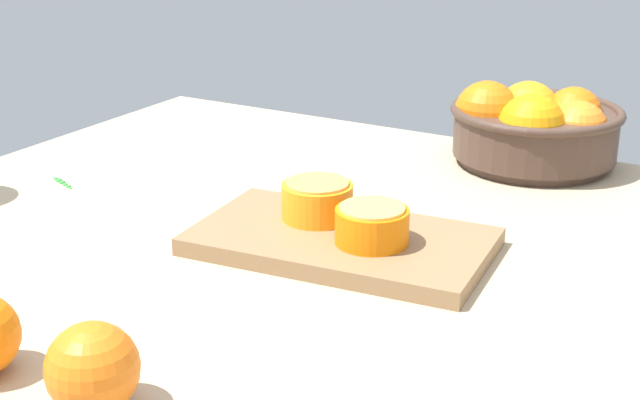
% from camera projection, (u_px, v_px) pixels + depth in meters
% --- Properties ---
extents(ground_plane, '(1.19, 1.03, 0.03)m').
position_uv_depth(ground_plane, '(339.00, 292.00, 0.89)').
color(ground_plane, tan).
extents(fruit_bowl, '(0.23, 0.23, 0.11)m').
position_uv_depth(fruit_bowl, '(535.00, 127.00, 1.21)').
color(fruit_bowl, '#473328').
rests_on(fruit_bowl, ground_plane).
extents(cutting_board, '(0.32, 0.20, 0.02)m').
position_uv_depth(cutting_board, '(341.00, 242.00, 0.95)').
color(cutting_board, olive).
rests_on(cutting_board, ground_plane).
extents(orange_half_0, '(0.08, 0.08, 0.04)m').
position_uv_depth(orange_half_0, '(372.00, 225.00, 0.92)').
color(orange_half_0, orange).
rests_on(orange_half_0, cutting_board).
extents(orange_half_1, '(0.08, 0.08, 0.04)m').
position_uv_depth(orange_half_1, '(317.00, 200.00, 0.98)').
color(orange_half_1, orange).
rests_on(orange_half_1, cutting_board).
extents(loose_orange_2, '(0.07, 0.07, 0.07)m').
position_uv_depth(loose_orange_2, '(93.00, 369.00, 0.66)').
color(loose_orange_2, orange).
rests_on(loose_orange_2, ground_plane).
extents(herb_sprig_1, '(0.05, 0.02, 0.01)m').
position_uv_depth(herb_sprig_1, '(62.00, 181.00, 1.15)').
color(herb_sprig_1, green).
rests_on(herb_sprig_1, ground_plane).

